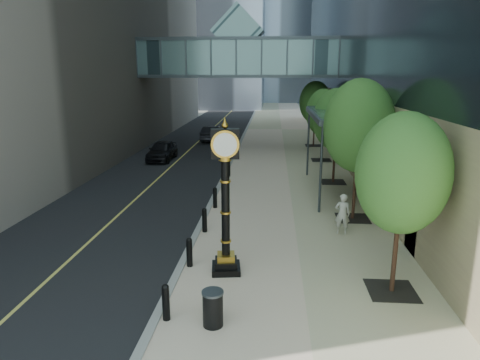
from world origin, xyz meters
name	(u,v)px	position (x,y,z in m)	size (l,w,h in m)	color
ground	(269,350)	(0.00, 0.00, 0.00)	(320.00, 320.00, 0.00)	gray
road	(212,129)	(-7.00, 40.00, 0.01)	(8.00, 180.00, 0.02)	black
sidewalk	(282,130)	(1.00, 40.00, 0.03)	(8.00, 180.00, 0.06)	beige
curb	(247,129)	(-3.00, 40.00, 0.04)	(0.25, 180.00, 0.07)	gray
skywalk	(238,56)	(-3.00, 28.00, 7.71)	(17.00, 4.20, 5.80)	#486A73
entrance_canopy	(340,115)	(3.48, 14.00, 4.19)	(3.00, 8.00, 4.38)	#383F44
bollard_row	(210,209)	(-2.70, 9.00, 0.51)	(0.20, 16.20, 0.90)	black
street_trees	(337,119)	(3.60, 15.74, 3.82)	(2.96, 28.65, 6.09)	black
street_clock	(226,210)	(-1.44, 3.91, 2.17)	(1.02, 1.02, 4.87)	black
trash_bin	(213,309)	(-1.44, 0.83, 0.51)	(0.52, 0.52, 0.90)	black
pedestrian	(342,214)	(2.82, 7.61, 0.89)	(0.61, 0.40, 1.67)	beige
car_near	(162,150)	(-8.19, 21.96, 0.73)	(1.68, 4.17, 1.42)	black
car_far	(213,133)	(-5.72, 31.37, 0.72)	(1.49, 4.26, 1.40)	#222127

